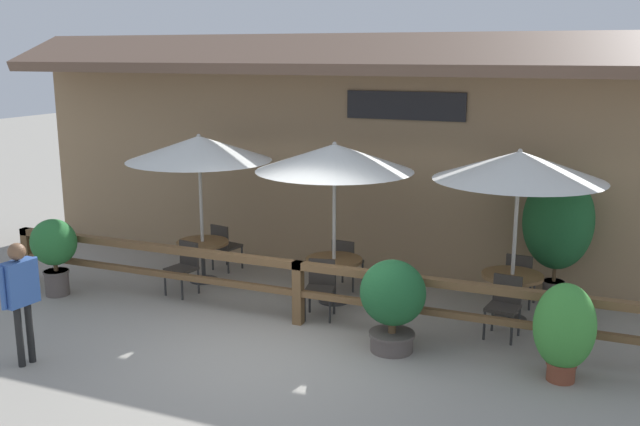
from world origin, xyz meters
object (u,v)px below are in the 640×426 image
at_px(patio_umbrella_far, 519,166).
at_px(potted_plant_corner_fern, 393,299).
at_px(chair_far_streetside, 504,303).
at_px(potted_plant_entrance_palm, 54,248).
at_px(potted_plant_broad_leaf, 558,223).
at_px(patio_umbrella_middle, 334,158).
at_px(patio_umbrella_near, 199,148).
at_px(chair_far_wallside, 520,276).
at_px(chair_near_streetside, 184,265).
at_px(chair_near_wallside, 225,244).
at_px(potted_plant_tall_tropical, 564,329).
at_px(chair_middle_streetside, 320,286).
at_px(dining_table_far, 512,284).
at_px(chair_middle_wallside, 346,261).
at_px(pedestrian, 20,287).
at_px(dining_table_near, 203,249).
at_px(dining_table_middle, 334,267).

relative_size(patio_umbrella_far, potted_plant_corner_fern, 2.05).
relative_size(chair_far_streetside, potted_plant_entrance_palm, 0.68).
bearing_deg(potted_plant_broad_leaf, patio_umbrella_middle, -156.35).
height_order(patio_umbrella_near, chair_far_wallside, patio_umbrella_near).
distance_m(patio_umbrella_near, chair_near_streetside, 1.96).
height_order(patio_umbrella_near, chair_near_wallside, patio_umbrella_near).
bearing_deg(potted_plant_broad_leaf, potted_plant_tall_tropical, -83.12).
height_order(chair_middle_streetside, dining_table_far, chair_middle_streetside).
xyz_separation_m(patio_umbrella_near, patio_umbrella_middle, (2.48, -0.11, 0.00)).
height_order(chair_middle_wallside, potted_plant_broad_leaf, potted_plant_broad_leaf).
height_order(patio_umbrella_near, potted_plant_tall_tropical, patio_umbrella_near).
bearing_deg(chair_middle_wallside, patio_umbrella_far, 176.53).
relative_size(dining_table_far, potted_plant_corner_fern, 0.71).
height_order(patio_umbrella_middle, potted_plant_entrance_palm, patio_umbrella_middle).
bearing_deg(dining_table_far, potted_plant_broad_leaf, 66.25).
xyz_separation_m(chair_middle_wallside, chair_far_wallside, (2.80, 0.25, 0.00)).
relative_size(chair_middle_streetside, pedestrian, 0.54).
height_order(dining_table_near, chair_far_wallside, chair_far_wallside).
height_order(chair_near_wallside, potted_plant_corner_fern, potted_plant_corner_fern).
relative_size(chair_far_streetside, potted_plant_corner_fern, 0.69).
xyz_separation_m(dining_table_far, chair_far_wallside, (0.03, 0.67, -0.09)).
height_order(chair_middle_streetside, chair_far_streetside, same).
distance_m(dining_table_middle, potted_plant_entrance_palm, 4.55).
xyz_separation_m(potted_plant_corner_fern, potted_plant_broad_leaf, (1.80, 2.89, 0.56)).
relative_size(chair_near_streetside, patio_umbrella_far, 0.34).
xyz_separation_m(chair_near_streetside, chair_far_streetside, (5.12, 0.18, 0.00)).
height_order(chair_middle_streetside, pedestrian, pedestrian).
relative_size(patio_umbrella_middle, dining_table_far, 2.87).
bearing_deg(chair_far_streetside, potted_plant_broad_leaf, 81.72).
xyz_separation_m(dining_table_middle, chair_far_wallside, (2.75, 0.93, -0.09)).
height_order(potted_plant_tall_tropical, pedestrian, pedestrian).
relative_size(chair_near_wallside, dining_table_middle, 0.96).
bearing_deg(patio_umbrella_middle, dining_table_near, 177.57).
bearing_deg(dining_table_middle, patio_umbrella_middle, 180.00).
bearing_deg(chair_middle_wallside, chair_near_wallside, 2.22).
xyz_separation_m(dining_table_near, chair_middle_wallside, (2.43, 0.57, -0.09)).
bearing_deg(chair_far_wallside, patio_umbrella_far, 90.97).
relative_size(dining_table_near, dining_table_middle, 1.00).
relative_size(dining_table_middle, pedestrian, 0.56).
height_order(chair_near_streetside, chair_middle_streetside, same).
distance_m(patio_umbrella_middle, chair_middle_streetside, 1.96).
distance_m(chair_middle_streetside, potted_plant_entrance_palm, 4.44).
bearing_deg(patio_umbrella_near, chair_middle_streetside, -17.22).
relative_size(chair_far_streetside, potted_plant_broad_leaf, 0.41).
bearing_deg(patio_umbrella_middle, chair_near_streetside, -166.31).
height_order(patio_umbrella_far, potted_plant_corner_fern, patio_umbrella_far).
height_order(patio_umbrella_near, chair_middle_wallside, patio_umbrella_near).
height_order(chair_near_wallside, potted_plant_entrance_palm, potted_plant_entrance_palm).
height_order(dining_table_middle, chair_middle_streetside, chair_middle_streetside).
xyz_separation_m(chair_near_wallside, dining_table_far, (5.17, -0.54, 0.09)).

